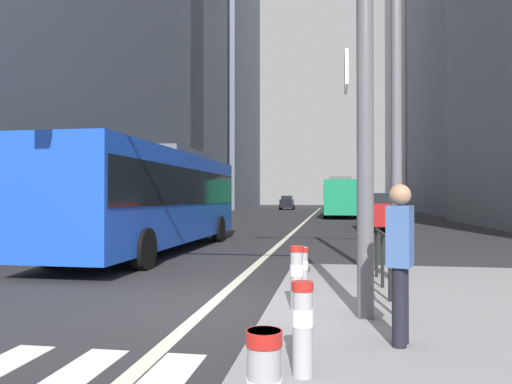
% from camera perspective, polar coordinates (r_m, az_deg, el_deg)
% --- Properties ---
extents(ground_plane, '(160.00, 160.00, 0.00)m').
position_cam_1_polar(ground_plane, '(27.65, 5.05, -4.21)').
color(ground_plane, '#28282B').
extents(lane_centre_line, '(0.20, 80.00, 0.01)m').
position_cam_1_polar(lane_centre_line, '(37.62, 6.12, -3.25)').
color(lane_centre_line, beige).
rests_on(lane_centre_line, ground).
extents(office_tower_left_mid, '(10.80, 17.82, 32.60)m').
position_cam_1_polar(office_tower_left_mid, '(52.92, -11.54, 15.38)').
color(office_tower_left_mid, slate).
rests_on(office_tower_left_mid, ground).
extents(office_tower_left_far, '(10.31, 22.44, 48.94)m').
position_cam_1_polar(office_tower_left_far, '(78.82, -4.66, 16.16)').
color(office_tower_left_far, slate).
rests_on(office_tower_left_far, ground).
extents(office_tower_right_far, '(10.13, 25.80, 54.72)m').
position_cam_1_polar(office_tower_right_far, '(87.37, 19.40, 16.48)').
color(office_tower_right_far, '#9E9EA3').
rests_on(office_tower_right_far, ground).
extents(city_bus_blue_oncoming, '(2.81, 11.40, 3.40)m').
position_cam_1_polar(city_bus_blue_oncoming, '(15.63, -11.98, -0.24)').
color(city_bus_blue_oncoming, blue).
rests_on(city_bus_blue_oncoming, ground).
extents(city_bus_red_receding, '(2.83, 11.25, 3.40)m').
position_cam_1_polar(city_bus_red_receding, '(42.61, 9.97, -0.47)').
color(city_bus_red_receding, '#198456').
rests_on(city_bus_red_receding, ground).
extents(city_bus_red_distant, '(2.73, 11.47, 3.40)m').
position_cam_1_polar(city_bus_red_distant, '(60.15, 10.19, -0.51)').
color(city_bus_red_distant, '#198456').
rests_on(city_bus_red_distant, ground).
extents(car_oncoming_mid, '(2.12, 4.44, 1.94)m').
position_cam_1_polar(car_oncoming_mid, '(66.97, 3.70, -1.25)').
color(car_oncoming_mid, black).
rests_on(car_oncoming_mid, ground).
extents(car_receding_near, '(2.14, 4.46, 1.94)m').
position_cam_1_polar(car_receding_near, '(25.81, 14.42, -2.25)').
color(car_receding_near, maroon).
rests_on(car_receding_near, ground).
extents(traffic_signal_gantry, '(6.07, 0.65, 6.00)m').
position_cam_1_polar(traffic_signal_gantry, '(7.06, -4.77, 19.00)').
color(traffic_signal_gantry, '#515156').
rests_on(traffic_signal_gantry, median_island).
extents(street_lamp_post, '(5.50, 0.32, 8.00)m').
position_cam_1_polar(street_lamp_post, '(10.11, 16.28, 19.93)').
color(street_lamp_post, '#56565B').
rests_on(street_lamp_post, median_island).
extents(bollard_left, '(0.20, 0.20, 0.84)m').
position_cam_1_polar(bollard_left, '(4.44, 5.54, -15.25)').
color(bollard_left, '#99999E').
rests_on(bollard_left, median_island).
extents(bollard_right, '(0.20, 0.20, 0.90)m').
position_cam_1_polar(bollard_right, '(6.89, 4.87, -9.70)').
color(bollard_right, '#99999E').
rests_on(bollard_right, median_island).
extents(bollard_back, '(0.20, 0.20, 0.78)m').
position_cam_1_polar(bollard_back, '(7.93, 5.52, -8.98)').
color(bollard_back, '#99999E').
rests_on(bollard_back, median_island).
extents(pedestrian_railing, '(0.06, 3.46, 0.98)m').
position_cam_1_polar(pedestrian_railing, '(8.22, 15.16, -6.80)').
color(pedestrian_railing, black).
rests_on(pedestrian_railing, median_island).
extents(pedestrian_waiting, '(0.34, 0.43, 1.73)m').
position_cam_1_polar(pedestrian_waiting, '(5.44, 16.73, -7.19)').
color(pedestrian_waiting, black).
rests_on(pedestrian_waiting, median_island).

